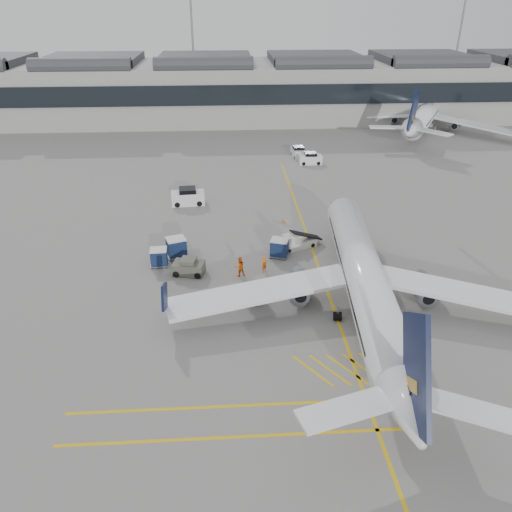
{
  "coord_description": "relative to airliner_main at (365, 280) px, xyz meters",
  "views": [
    {
      "loc": [
        1.4,
        -33.48,
        23.1
      ],
      "look_at": [
        3.69,
        2.66,
        4.0
      ],
      "focal_mm": 35.0,
      "sensor_mm": 36.0,
      "label": 1
    }
  ],
  "objects": [
    {
      "name": "ground",
      "position": [
        -12.31,
        -0.3,
        -2.74
      ],
      "size": [
        220.0,
        220.0,
        0.0
      ],
      "primitive_type": "plane",
      "color": "gray",
      "rests_on": "ground"
    },
    {
      "name": "terminal",
      "position": [
        -12.31,
        71.63,
        3.4
      ],
      "size": [
        200.0,
        20.45,
        12.4
      ],
      "color": "#9E9E99",
      "rests_on": "ground"
    },
    {
      "name": "light_masts",
      "position": [
        -13.98,
        85.7,
        11.75
      ],
      "size": [
        113.0,
        0.6,
        25.45
      ],
      "color": "slate",
      "rests_on": "ground"
    },
    {
      "name": "apron_markings",
      "position": [
        -2.31,
        9.7,
        -2.74
      ],
      "size": [
        0.25,
        60.0,
        0.01
      ],
      "primitive_type": "cube",
      "color": "gold",
      "rests_on": "ground"
    },
    {
      "name": "airliner_main",
      "position": [
        0.0,
        0.0,
        0.0
      ],
      "size": [
        31.99,
        35.09,
        9.33
      ],
      "rotation": [
        0.0,
        0.0,
        -0.09
      ],
      "color": "white",
      "rests_on": "ground"
    },
    {
      "name": "airliner_far",
      "position": [
        26.94,
        59.22,
        0.17
      ],
      "size": [
        30.38,
        33.51,
        9.92
      ],
      "rotation": [
        0.0,
        0.0,
        -0.52
      ],
      "color": "white",
      "rests_on": "ground"
    },
    {
      "name": "belt_loader",
      "position": [
        -3.89,
        11.57,
        -2.18
      ],
      "size": [
        4.8,
        3.09,
        1.92
      ],
      "rotation": [
        0.0,
        0.0,
        0.42
      ],
      "color": "silver",
      "rests_on": "ground"
    },
    {
      "name": "baggage_cart_a",
      "position": [
        -5.85,
        9.69,
        -1.74
      ],
      "size": [
        2.15,
        1.95,
        1.87
      ],
      "rotation": [
        0.0,
        0.0,
        -0.33
      ],
      "color": "gray",
      "rests_on": "ground"
    },
    {
      "name": "baggage_cart_b",
      "position": [
        -15.96,
        10.26,
        -1.66
      ],
      "size": [
        2.33,
        2.12,
        2.03
      ],
      "rotation": [
        0.0,
        0.0,
        0.33
      ],
      "color": "gray",
      "rests_on": "ground"
    },
    {
      "name": "baggage_cart_c",
      "position": [
        -8.8,
        1.56,
        -1.85
      ],
      "size": [
        1.67,
        1.41,
        1.66
      ],
      "rotation": [
        0.0,
        0.0,
        -0.07
      ],
      "color": "gray",
      "rests_on": "ground"
    },
    {
      "name": "baggage_cart_d",
      "position": [
        -17.49,
        8.57,
        -1.8
      ],
      "size": [
        1.75,
        1.47,
        1.75
      ],
      "rotation": [
        0.0,
        0.0,
        0.06
      ],
      "color": "gray",
      "rests_on": "ground"
    },
    {
      "name": "ramp_agent_a",
      "position": [
        -7.56,
        6.73,
        -1.94
      ],
      "size": [
        0.68,
        0.68,
        1.59
      ],
      "primitive_type": "imported",
      "rotation": [
        0.0,
        0.0,
        0.79
      ],
      "color": "orange",
      "rests_on": "ground"
    },
    {
      "name": "ramp_agent_b",
      "position": [
        -9.88,
        6.16,
        -1.79
      ],
      "size": [
        1.1,
        0.96,
        1.91
      ],
      "primitive_type": "imported",
      "rotation": [
        0.0,
        0.0,
        3.44
      ],
      "color": "#E4550C",
      "rests_on": "ground"
    },
    {
      "name": "pushback_tug",
      "position": [
        -14.58,
        6.8,
        -2.04
      ],
      "size": [
        3.1,
        2.25,
        1.58
      ],
      "rotation": [
        0.0,
        0.0,
        -0.21
      ],
      "color": "#4B4E42",
      "rests_on": "ground"
    },
    {
      "name": "safety_cone_nose",
      "position": [
        -4.51,
        17.99,
        -2.5
      ],
      "size": [
        0.34,
        0.34,
        0.48
      ],
      "primitive_type": "cone",
      "color": "#F24C0A",
      "rests_on": "ground"
    },
    {
      "name": "safety_cone_engine",
      "position": [
        3.3,
        7.21,
        -2.48
      ],
      "size": [
        0.37,
        0.37,
        0.52
      ],
      "primitive_type": "cone",
      "color": "#F24C0A",
      "rests_on": "ground"
    },
    {
      "name": "service_van_left",
      "position": [
        -15.65,
        24.29,
        -1.82
      ],
      "size": [
        4.18,
        2.36,
        2.06
      ],
      "rotation": [
        0.0,
        0.0,
        0.09
      ],
      "color": "silver",
      "rests_on": "ground"
    },
    {
      "name": "service_van_mid",
      "position": [
        0.65,
        43.22,
        -1.95
      ],
      "size": [
        2.07,
        3.6,
        1.76
      ],
      "rotation": [
        0.0,
        0.0,
        1.68
      ],
      "color": "silver",
      "rests_on": "ground"
    },
    {
      "name": "service_van_right",
      "position": [
        2.05,
        39.7,
        -1.96
      ],
      "size": [
        3.42,
        1.76,
        1.75
      ],
      "rotation": [
        0.0,
        0.0,
        0.01
      ],
      "color": "silver",
      "rests_on": "ground"
    }
  ]
}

